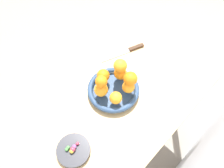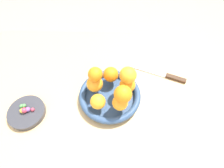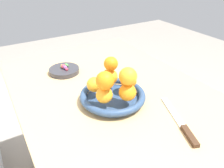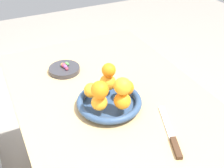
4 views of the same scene
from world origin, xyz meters
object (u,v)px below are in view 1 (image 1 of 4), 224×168
Objects in this scene: candy_dish at (74,150)px; orange_0 at (101,90)px; orange_6 at (101,82)px; orange_3 at (120,73)px; orange_4 at (103,76)px; orange_2 at (128,87)px; candy_ball_2 at (72,151)px; orange_1 at (116,98)px; dining_table at (99,104)px; orange_7 at (120,66)px; candy_ball_5 at (77,144)px; candy_ball_4 at (67,150)px; candy_ball_3 at (68,148)px; candy_ball_0 at (73,149)px; candy_ball_1 at (74,147)px; orange_5 at (130,79)px; fruit_bowl at (113,90)px; knife at (126,51)px.

candy_dish is 0.29m from orange_0.
orange_3 is at bearing 178.26° from orange_6.
orange_2 is at bearing 106.17° from orange_4.
orange_2 is 0.38m from candy_ball_2.
orange_6 is at bearing -82.51° from orange_1.
dining_table is 17.30× the size of orange_7.
orange_7 is 3.32× the size of candy_ball_2.
orange_0 reaches higher than orange_2.
candy_ball_5 is at bearing 25.66° from orange_4.
candy_ball_4 is at bearing 11.15° from orange_7.
dining_table is at bearing -160.06° from candy_ball_4.
orange_1 is 0.30m from candy_ball_4.
candy_dish is 2.20× the size of orange_0.
candy_ball_3 reaches higher than candy_ball_4.
orange_4 is at bearing -140.06° from orange_6.
candy_ball_0 is at bearing 59.90° from candy_dish.
candy_ball_4 is 0.05m from candy_ball_5.
candy_ball_1 reaches higher than dining_table.
orange_1 is 0.30m from candy_ball_3.
dining_table is 0.21m from orange_3.
candy_ball_3 is at bearing -38.39° from candy_ball_1.
orange_3 is 0.99× the size of orange_5.
orange_0 is 0.26m from candy_ball_5.
candy_ball_2 is (0.40, 0.10, -0.10)m from orange_7.
fruit_bowl is 0.08m from orange_0.
knife is (-0.29, -0.10, -0.13)m from orange_6.
orange_1 is at bearing 52.15° from fruit_bowl.
orange_2 is 0.14m from orange_6.
candy_dish is 0.37m from orange_4.
candy_ball_3 is at bearing 0.01° from orange_2.
orange_6 is 0.31m from candy_ball_3.
orange_4 is (-0.06, -0.05, -0.00)m from orange_0.
orange_2 is 0.11m from orange_7.
fruit_bowl is at bearing 16.15° from orange_3.
orange_1 is at bearing -175.48° from candy_dish.
orange_5 reaches higher than dining_table.
knife is (-0.57, -0.18, -0.02)m from candy_ball_3.
candy_ball_0 is 1.41× the size of candy_ball_3.
orange_1 is 0.92× the size of orange_7.
candy_ball_4 reaches higher than dining_table.
orange_0 is 3.41× the size of candy_ball_2.
orange_4 reaches higher than candy_ball_3.
orange_4 is at bearing -154.34° from candy_ball_5.
orange_7 is (-0.07, -0.02, 0.11)m from fruit_bowl.
orange_7 is at bearing -165.74° from candy_ball_0.
orange_3 is at bearing 143.00° from orange_4.
orange_6 reaches higher than orange_0.
orange_2 reaches higher than knife.
orange_7 is 2.90× the size of candy_ball_0.
orange_4 is 0.25m from knife.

